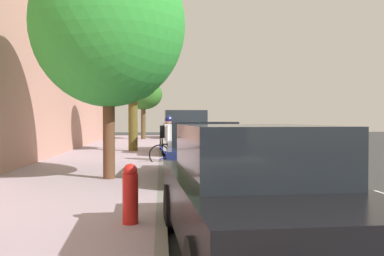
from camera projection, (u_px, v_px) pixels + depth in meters
name	position (u px, v px, depth m)	size (l,w,h in m)	color
ground	(203.00, 159.00, 17.00)	(69.58, 69.58, 0.00)	#343434
sidewalk	(106.00, 158.00, 16.73)	(4.08, 43.49, 0.13)	#A995A3
curb_edge	(161.00, 158.00, 16.88)	(0.16, 43.49, 0.13)	gray
lane_stripe_centre	(282.00, 160.00, 16.87)	(0.14, 44.20, 0.01)	white
lane_stripe_bike_edge	(198.00, 159.00, 16.99)	(0.12, 43.49, 0.01)	white
building_facade	(45.00, 87.00, 16.51)	(0.50, 43.49, 5.59)	tan
parked_suv_green_nearest	(176.00, 126.00, 33.95)	(2.07, 4.75, 1.99)	#1E512D
parked_pickup_silver_second	(184.00, 134.00, 19.21)	(2.13, 5.35, 1.95)	#B7BABF
parked_sedan_dark_blue_mid	(202.00, 152.00, 10.95)	(1.94, 4.45, 1.52)	navy
parked_sedan_black_far	(254.00, 193.00, 4.88)	(2.03, 4.49, 1.52)	black
bicycle_at_curb	(175.00, 154.00, 14.76)	(1.76, 0.46, 0.78)	black
cyclist_with_backpack	(168.00, 135.00, 15.18)	(0.45, 0.62, 1.70)	#C6B284
street_tree_near_cyclist	(143.00, 95.00, 31.33)	(2.76, 2.76, 4.33)	brown
street_tree_mid_block	(133.00, 79.00, 19.75)	(2.45, 2.45, 4.38)	brown
street_tree_far_end	(108.00, 25.00, 10.53)	(3.74, 3.74, 5.75)	brown
fire_hydrant	(130.00, 193.00, 6.04)	(0.22, 0.22, 0.84)	red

